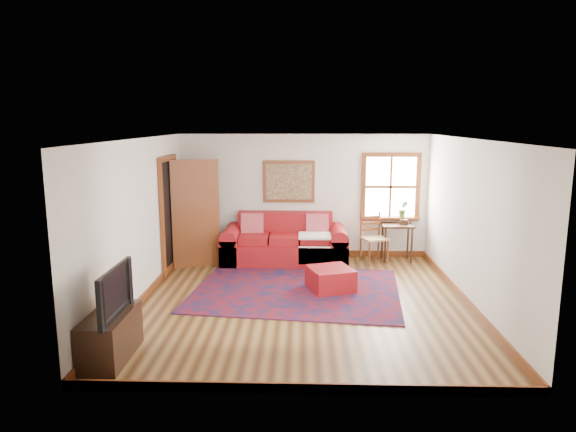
{
  "coord_description": "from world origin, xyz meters",
  "views": [
    {
      "loc": [
        -0.01,
        -7.58,
        2.76
      ],
      "look_at": [
        -0.25,
        0.6,
        1.24
      ],
      "focal_mm": 32.0,
      "sensor_mm": 36.0,
      "label": 1
    }
  ],
  "objects_px": {
    "side_table": "(397,231)",
    "media_cabinet": "(110,336)",
    "red_ottoman": "(331,279)",
    "red_leather_sofa": "(285,246)",
    "ladder_back_chair": "(373,236)"
  },
  "relations": [
    {
      "from": "side_table",
      "to": "media_cabinet",
      "type": "xyz_separation_m",
      "value": [
        -4.12,
        -4.42,
        -0.34
      ]
    },
    {
      "from": "red_leather_sofa",
      "to": "side_table",
      "type": "relative_size",
      "value": 3.31
    },
    {
      "from": "red_leather_sofa",
      "to": "red_ottoman",
      "type": "distance_m",
      "value": 1.91
    },
    {
      "from": "side_table",
      "to": "ladder_back_chair",
      "type": "relative_size",
      "value": 0.75
    },
    {
      "from": "ladder_back_chair",
      "to": "media_cabinet",
      "type": "relative_size",
      "value": 0.98
    },
    {
      "from": "side_table",
      "to": "media_cabinet",
      "type": "height_order",
      "value": "side_table"
    },
    {
      "from": "red_ottoman",
      "to": "side_table",
      "type": "bearing_deg",
      "value": 33.7
    },
    {
      "from": "red_leather_sofa",
      "to": "side_table",
      "type": "height_order",
      "value": "red_leather_sofa"
    },
    {
      "from": "red_ottoman",
      "to": "media_cabinet",
      "type": "xyz_separation_m",
      "value": [
        -2.71,
        -2.55,
        0.09
      ]
    },
    {
      "from": "red_leather_sofa",
      "to": "ladder_back_chair",
      "type": "height_order",
      "value": "ladder_back_chair"
    },
    {
      "from": "side_table",
      "to": "media_cabinet",
      "type": "distance_m",
      "value": 6.06
    },
    {
      "from": "ladder_back_chair",
      "to": "red_ottoman",
      "type": "bearing_deg",
      "value": -117.65
    },
    {
      "from": "side_table",
      "to": "ladder_back_chair",
      "type": "distance_m",
      "value": 0.51
    },
    {
      "from": "ladder_back_chair",
      "to": "side_table",
      "type": "bearing_deg",
      "value": 13.95
    },
    {
      "from": "side_table",
      "to": "ladder_back_chair",
      "type": "height_order",
      "value": "ladder_back_chair"
    }
  ]
}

